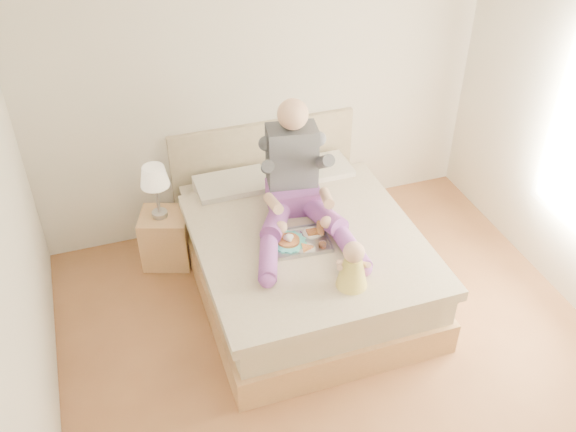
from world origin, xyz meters
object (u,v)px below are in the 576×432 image
object	(u,v)px
nightstand	(166,238)
baby	(352,268)
adult	(297,187)
tray	(300,239)
bed	(300,251)

from	to	relation	value
nightstand	baby	size ratio (longest dim) A/B	1.33
nightstand	adult	bearing A→B (deg)	-8.70
nightstand	tray	distance (m)	1.31
nightstand	adult	xyz separation A→B (m)	(1.00, -0.52, 0.65)
baby	bed	bearing A→B (deg)	108.06
adult	tray	distance (m)	0.42
tray	baby	world-z (taller)	baby
nightstand	bed	bearing A→B (deg)	-12.70
bed	tray	xyz separation A→B (m)	(-0.08, -0.23, 0.32)
bed	baby	distance (m)	0.90
adult	baby	world-z (taller)	adult
nightstand	tray	size ratio (longest dim) A/B	1.07
bed	baby	xyz separation A→B (m)	(0.10, -0.78, 0.44)
bed	adult	size ratio (longest dim) A/B	1.77
nightstand	baby	world-z (taller)	baby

